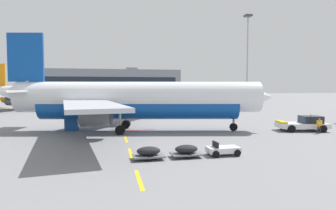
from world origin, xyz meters
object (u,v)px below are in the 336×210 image
Objects in this scene: airliner_mid_left at (40,94)px; baggage_train at (187,151)px; airliner_foreground at (134,100)px; uld_cargo_container at (72,124)px; apron_light_mast_far at (247,50)px; ground_crew_worker at (319,125)px; pushback_tug at (304,124)px.

baggage_train is (22.63, -55.27, -3.23)m from airliner_mid_left.
airliner_foreground is at bearing 100.87° from baggage_train.
baggage_train is at bearing -58.28° from uld_cargo_container.
airliner_mid_left is 1.27× the size of apron_light_mast_far.
apron_light_mast_far is (33.16, 36.29, 11.43)m from airliner_foreground.
airliner_mid_left is (-19.80, 40.53, -0.19)m from airliner_foreground.
ground_crew_worker is (21.53, -6.18, -2.92)m from airliner_foreground.
baggage_train is at bearing -155.39° from ground_crew_worker.
airliner_foreground is at bearing -18.41° from uld_cargo_container.
airliner_mid_left reaches higher than pushback_tug.
airliner_foreground is 19.44× the size of ground_crew_worker.
ground_crew_worker reaches higher than uld_cargo_container.
airliner_mid_left reaches higher than baggage_train.
apron_light_mast_far reaches higher than airliner_mid_left.
uld_cargo_container is 0.07× the size of apron_light_mast_far.
pushback_tug is at bearing -12.90° from uld_cargo_container.
airliner_foreground reaches higher than pushback_tug.
uld_cargo_container is at bearing 163.34° from ground_crew_worker.
baggage_train is 20.58m from ground_crew_worker.
uld_cargo_container is 55.07m from apron_light_mast_far.
apron_light_mast_far reaches higher than ground_crew_worker.
uld_cargo_container is at bearing 167.10° from pushback_tug.
baggage_train is 61.19m from apron_light_mast_far.
baggage_train is at bearing -149.46° from pushback_tug.
airliner_foreground is 8.91m from uld_cargo_container.
pushback_tug is (21.04, -4.00, -3.05)m from airliner_foreground.
ground_crew_worker is 46.31m from apron_light_mast_far.
baggage_train is 0.35× the size of apron_light_mast_far.
ground_crew_worker is 30.73m from uld_cargo_container.
pushback_tug is 3.97× the size of uld_cargo_container.
airliner_foreground is 21.64m from pushback_tug.
airliner_mid_left reaches higher than ground_crew_worker.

